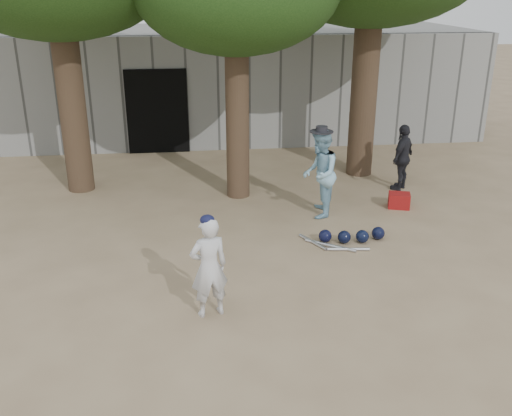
{
  "coord_description": "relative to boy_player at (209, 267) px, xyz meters",
  "views": [
    {
      "loc": [
        -0.38,
        -7.24,
        4.21
      ],
      "look_at": [
        0.6,
        1.0,
        0.95
      ],
      "focal_mm": 40.0,
      "sensor_mm": 36.0,
      "label": 1
    }
  ],
  "objects": [
    {
      "name": "red_bag",
      "position": [
        3.97,
        3.57,
        -0.56
      ],
      "size": [
        0.5,
        0.43,
        0.3
      ],
      "primitive_type": "cube",
      "rotation": [
        0.0,
        0.0,
        -0.3
      ],
      "color": "maroon",
      "rests_on": "ground"
    },
    {
      "name": "helmet_row",
      "position": [
        2.58,
        2.07,
        -0.6
      ],
      "size": [
        1.19,
        0.33,
        0.23
      ],
      "color": "black",
      "rests_on": "ground"
    },
    {
      "name": "bat_pile",
      "position": [
        2.15,
        1.9,
        -0.69
      ],
      "size": [
        1.09,
        0.81,
        0.06
      ],
      "color": "#B6B7BD",
      "rests_on": "ground"
    },
    {
      "name": "ground",
      "position": [
        0.21,
        0.47,
        -0.71
      ],
      "size": [
        70.0,
        70.0,
        0.0
      ],
      "primitive_type": "plane",
      "color": "#937C5E",
      "rests_on": "ground"
    },
    {
      "name": "spectator_dark",
      "position": [
        4.39,
        4.66,
        0.01
      ],
      "size": [
        0.84,
        0.86,
        1.45
      ],
      "primitive_type": "imported",
      "rotation": [
        0.0,
        0.0,
        3.95
      ],
      "color": "black",
      "rests_on": "ground"
    },
    {
      "name": "boy_player",
      "position": [
        0.0,
        0.0,
        0.0
      ],
      "size": [
        0.59,
        0.47,
        1.43
      ],
      "primitive_type": "imported",
      "rotation": [
        0.0,
        0.0,
        3.42
      ],
      "color": "silver",
      "rests_on": "ground"
    },
    {
      "name": "back_building",
      "position": [
        0.2,
        10.81,
        0.79
      ],
      "size": [
        16.0,
        5.24,
        3.0
      ],
      "color": "gray",
      "rests_on": "ground"
    },
    {
      "name": "spectator_blue",
      "position": [
        2.25,
        3.35,
        0.14
      ],
      "size": [
        0.83,
        0.96,
        1.71
      ],
      "primitive_type": "imported",
      "rotation": [
        0.0,
        0.0,
        4.46
      ],
      "color": "#88BAD2",
      "rests_on": "ground"
    }
  ]
}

